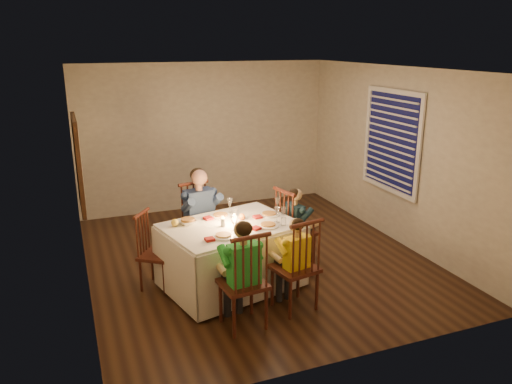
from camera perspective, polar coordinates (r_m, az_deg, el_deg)
name	(u,v)px	position (r m, az deg, el deg)	size (l,w,h in m)	color
ground	(256,258)	(7.10, -0.02, -7.57)	(5.00, 5.00, 0.00)	black
wall_left	(78,186)	(6.25, -19.64, 0.67)	(0.02, 5.00, 2.60)	beige
wall_right	(396,156)	(7.75, 15.73, 4.04)	(0.02, 5.00, 2.60)	beige
wall_back	(205,137)	(8.99, -5.81, 6.30)	(4.50, 0.02, 2.60)	beige
ceiling	(256,69)	(6.47, -0.02, 13.88)	(5.00, 5.00, 0.00)	white
dining_table	(231,242)	(6.12, -2.90, -5.78)	(1.79, 1.47, 0.79)	silver
chair_adult	(202,262)	(7.02, -6.18, -7.97)	(0.46, 0.44, 1.12)	#391A0F
chair_near_left	(243,325)	(5.57, -1.46, -14.98)	(0.46, 0.44, 1.12)	#391A0F
chair_near_right	(294,307)	(5.91, 4.35, -13.01)	(0.46, 0.44, 1.12)	#391A0F
chair_end	(295,266)	(6.89, 4.43, -8.42)	(0.46, 0.44, 1.12)	#391A0F
chair_extra	(159,286)	(6.45, -11.03, -10.54)	(0.40, 0.38, 0.97)	#391A0F
adult	(202,262)	(7.02, -6.18, -7.97)	(0.51, 0.46, 1.33)	navy
child_green	(243,325)	(5.57, -1.46, -14.98)	(0.43, 0.40, 1.20)	green
child_yellow	(294,307)	(5.91, 4.35, -13.01)	(0.37, 0.34, 1.10)	yellow
child_teal	(295,266)	(6.89, 4.43, -8.42)	(0.37, 0.34, 1.10)	#18313D
setting_adult	(221,216)	(6.30, -4.07, -2.73)	(0.26, 0.26, 0.02)	white
setting_green	(224,236)	(5.66, -3.73, -5.06)	(0.26, 0.26, 0.02)	white
setting_yellow	(268,226)	(5.96, 1.39, -3.85)	(0.26, 0.26, 0.02)	white
setting_teal	(269,215)	(6.33, 1.51, -2.59)	(0.26, 0.26, 0.02)	white
candle_left	(223,222)	(5.96, -3.81, -3.47)	(0.06, 0.06, 0.10)	white
candle_right	(234,220)	(6.04, -2.48, -3.17)	(0.06, 0.06, 0.10)	white
squash	(175,223)	(6.03, -9.26, -3.48)	(0.09, 0.09, 0.09)	yellow
orange_fruit	(242,217)	(6.16, -1.62, -2.86)	(0.08, 0.08, 0.08)	orange
serving_bowl	(188,222)	(6.08, -7.79, -3.41)	(0.21, 0.21, 0.05)	white
wall_mirror	(78,164)	(6.49, -19.64, 3.08)	(0.06, 0.95, 1.15)	black
window_blinds	(391,141)	(7.76, 15.15, 5.61)	(0.07, 1.34, 1.54)	black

